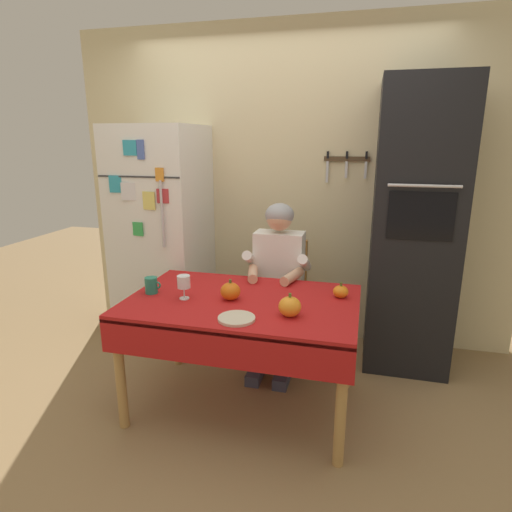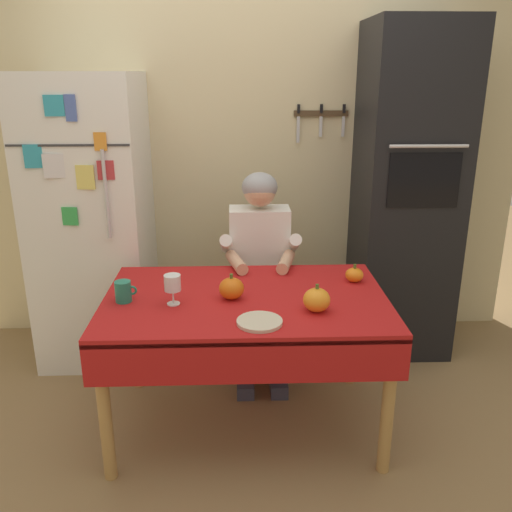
{
  "view_description": "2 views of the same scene",
  "coord_description": "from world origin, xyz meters",
  "px_view_note": "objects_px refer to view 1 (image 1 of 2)",
  "views": [
    {
      "loc": [
        0.7,
        -2.27,
        1.68
      ],
      "look_at": [
        0.05,
        0.24,
        0.98
      ],
      "focal_mm": 30.09,
      "sensor_mm": 36.0,
      "label": 1
    },
    {
      "loc": [
        -0.04,
        -2.38,
        1.79
      ],
      "look_at": [
        0.05,
        0.15,
        0.93
      ],
      "focal_mm": 38.02,
      "sensor_mm": 36.0,
      "label": 2
    }
  ],
  "objects_px": {
    "wall_oven": "(414,229)",
    "coffee_mug": "(151,285)",
    "pumpkin_large": "(230,291)",
    "pumpkin_medium": "(290,307)",
    "pumpkin_small": "(341,292)",
    "seated_person": "(277,273)",
    "serving_tray": "(237,318)",
    "chair_behind_person": "(282,293)",
    "dining_table": "(242,313)",
    "wine_glass": "(184,283)",
    "refrigerator": "(163,236)"
  },
  "relations": [
    {
      "from": "wall_oven",
      "to": "chair_behind_person",
      "type": "height_order",
      "value": "wall_oven"
    },
    {
      "from": "coffee_mug",
      "to": "pumpkin_large",
      "type": "relative_size",
      "value": 0.83
    },
    {
      "from": "pumpkin_large",
      "to": "pumpkin_medium",
      "type": "xyz_separation_m",
      "value": [
        0.4,
        -0.16,
        0.0
      ]
    },
    {
      "from": "pumpkin_small",
      "to": "dining_table",
      "type": "bearing_deg",
      "value": -160.75
    },
    {
      "from": "chair_behind_person",
      "to": "pumpkin_medium",
      "type": "relative_size",
      "value": 6.95
    },
    {
      "from": "coffee_mug",
      "to": "pumpkin_small",
      "type": "xyz_separation_m",
      "value": [
        1.17,
        0.22,
        -0.01
      ]
    },
    {
      "from": "pumpkin_medium",
      "to": "pumpkin_small",
      "type": "height_order",
      "value": "pumpkin_medium"
    },
    {
      "from": "wall_oven",
      "to": "serving_tray",
      "type": "relative_size",
      "value": 10.26
    },
    {
      "from": "refrigerator",
      "to": "pumpkin_small",
      "type": "xyz_separation_m",
      "value": [
        1.53,
        -0.68,
        -0.12
      ]
    },
    {
      "from": "wall_oven",
      "to": "serving_tray",
      "type": "bearing_deg",
      "value": -129.4
    },
    {
      "from": "dining_table",
      "to": "serving_tray",
      "type": "relative_size",
      "value": 6.84
    },
    {
      "from": "refrigerator",
      "to": "pumpkin_medium",
      "type": "height_order",
      "value": "refrigerator"
    },
    {
      "from": "dining_table",
      "to": "chair_behind_person",
      "type": "relative_size",
      "value": 1.51
    },
    {
      "from": "pumpkin_medium",
      "to": "dining_table",
      "type": "bearing_deg",
      "value": 153.44
    },
    {
      "from": "dining_table",
      "to": "coffee_mug",
      "type": "distance_m",
      "value": 0.61
    },
    {
      "from": "refrigerator",
      "to": "serving_tray",
      "type": "xyz_separation_m",
      "value": [
        1.01,
        -1.17,
        -0.15
      ]
    },
    {
      "from": "pumpkin_large",
      "to": "wine_glass",
      "type": "bearing_deg",
      "value": -168.03
    },
    {
      "from": "seated_person",
      "to": "coffee_mug",
      "type": "distance_m",
      "value": 0.93
    },
    {
      "from": "pumpkin_medium",
      "to": "serving_tray",
      "type": "height_order",
      "value": "pumpkin_medium"
    },
    {
      "from": "pumpkin_small",
      "to": "pumpkin_medium",
      "type": "bearing_deg",
      "value": -124.74
    },
    {
      "from": "wine_glass",
      "to": "serving_tray",
      "type": "xyz_separation_m",
      "value": [
        0.4,
        -0.23,
        -0.1
      ]
    },
    {
      "from": "coffee_mug",
      "to": "wall_oven",
      "type": "bearing_deg",
      "value": 29.86
    },
    {
      "from": "coffee_mug",
      "to": "wine_glass",
      "type": "bearing_deg",
      "value": -10.04
    },
    {
      "from": "seated_person",
      "to": "pumpkin_medium",
      "type": "distance_m",
      "value": 0.8
    },
    {
      "from": "refrigerator",
      "to": "coffee_mug",
      "type": "height_order",
      "value": "refrigerator"
    },
    {
      "from": "chair_behind_person",
      "to": "coffee_mug",
      "type": "relative_size",
      "value": 8.71
    },
    {
      "from": "pumpkin_small",
      "to": "serving_tray",
      "type": "xyz_separation_m",
      "value": [
        -0.52,
        -0.49,
        -0.03
      ]
    },
    {
      "from": "seated_person",
      "to": "pumpkin_small",
      "type": "relative_size",
      "value": 12.71
    },
    {
      "from": "wall_oven",
      "to": "pumpkin_large",
      "type": "height_order",
      "value": "wall_oven"
    },
    {
      "from": "dining_table",
      "to": "pumpkin_small",
      "type": "distance_m",
      "value": 0.63
    },
    {
      "from": "pumpkin_medium",
      "to": "chair_behind_person",
      "type": "bearing_deg",
      "value": 103.52
    },
    {
      "from": "dining_table",
      "to": "pumpkin_small",
      "type": "xyz_separation_m",
      "value": [
        0.58,
        0.2,
        0.12
      ]
    },
    {
      "from": "seated_person",
      "to": "pumpkin_medium",
      "type": "relative_size",
      "value": 9.31
    },
    {
      "from": "pumpkin_medium",
      "to": "serving_tray",
      "type": "bearing_deg",
      "value": -155.41
    },
    {
      "from": "pumpkin_small",
      "to": "wall_oven",
      "type": "bearing_deg",
      "value": 56.87
    },
    {
      "from": "chair_behind_person",
      "to": "pumpkin_small",
      "type": "relative_size",
      "value": 9.5
    },
    {
      "from": "wall_oven",
      "to": "coffee_mug",
      "type": "xyz_separation_m",
      "value": [
        -1.64,
        -0.94,
        -0.26
      ]
    },
    {
      "from": "coffee_mug",
      "to": "pumpkin_small",
      "type": "height_order",
      "value": "coffee_mug"
    },
    {
      "from": "seated_person",
      "to": "pumpkin_large",
      "type": "xyz_separation_m",
      "value": [
        -0.17,
        -0.61,
        0.06
      ]
    },
    {
      "from": "refrigerator",
      "to": "coffee_mug",
      "type": "distance_m",
      "value": 0.98
    },
    {
      "from": "chair_behind_person",
      "to": "pumpkin_small",
      "type": "xyz_separation_m",
      "value": [
        0.48,
        -0.59,
        0.27
      ]
    },
    {
      "from": "wall_oven",
      "to": "seated_person",
      "type": "height_order",
      "value": "wall_oven"
    },
    {
      "from": "seated_person",
      "to": "pumpkin_medium",
      "type": "xyz_separation_m",
      "value": [
        0.23,
        -0.77,
        0.06
      ]
    },
    {
      "from": "coffee_mug",
      "to": "serving_tray",
      "type": "bearing_deg",
      "value": -22.52
    },
    {
      "from": "pumpkin_large",
      "to": "serving_tray",
      "type": "bearing_deg",
      "value": -66.19
    },
    {
      "from": "refrigerator",
      "to": "chair_behind_person",
      "type": "xyz_separation_m",
      "value": [
        1.05,
        -0.09,
        -0.39
      ]
    },
    {
      "from": "chair_behind_person",
      "to": "pumpkin_medium",
      "type": "xyz_separation_m",
      "value": [
        0.23,
        -0.96,
        0.28
      ]
    },
    {
      "from": "pumpkin_large",
      "to": "pumpkin_small",
      "type": "height_order",
      "value": "pumpkin_large"
    },
    {
      "from": "pumpkin_large",
      "to": "pumpkin_medium",
      "type": "distance_m",
      "value": 0.43
    },
    {
      "from": "pumpkin_medium",
      "to": "pumpkin_small",
      "type": "xyz_separation_m",
      "value": [
        0.25,
        0.37,
        -0.02
      ]
    }
  ]
}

